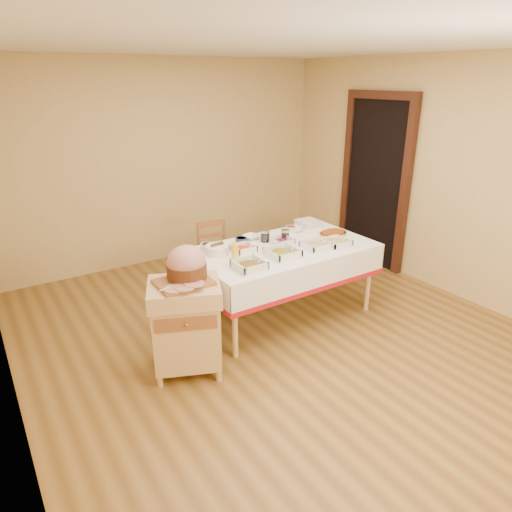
{
  "coord_description": "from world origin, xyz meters",
  "views": [
    {
      "loc": [
        -2.27,
        -3.15,
        2.35
      ],
      "look_at": [
        -0.09,
        0.2,
        0.78
      ],
      "focal_mm": 32.0,
      "sensor_mm": 36.0,
      "label": 1
    }
  ],
  "objects_px": {
    "dining_chair": "(216,256)",
    "mustard_bottle": "(235,250)",
    "bread_basket": "(217,249)",
    "brass_platter": "(333,233)",
    "dining_table": "(283,262)",
    "butcher_cart": "(186,323)",
    "ham_on_board": "(186,266)",
    "preserve_jar_right": "(285,236)",
    "preserve_jar_left": "(265,236)",
    "plate_stack": "(308,223)"
  },
  "relations": [
    {
      "from": "dining_chair",
      "to": "ham_on_board",
      "type": "distance_m",
      "value": 1.62
    },
    {
      "from": "plate_stack",
      "to": "preserve_jar_right",
      "type": "bearing_deg",
      "value": -154.08
    },
    {
      "from": "butcher_cart",
      "to": "bread_basket",
      "type": "xyz_separation_m",
      "value": [
        0.61,
        0.56,
        0.34
      ]
    },
    {
      "from": "ham_on_board",
      "to": "preserve_jar_right",
      "type": "distance_m",
      "value": 1.43
    },
    {
      "from": "preserve_jar_left",
      "to": "brass_platter",
      "type": "relative_size",
      "value": 0.39
    },
    {
      "from": "ham_on_board",
      "to": "mustard_bottle",
      "type": "relative_size",
      "value": 2.4
    },
    {
      "from": "butcher_cart",
      "to": "dining_chair",
      "type": "bearing_deg",
      "value": 52.87
    },
    {
      "from": "butcher_cart",
      "to": "preserve_jar_left",
      "type": "height_order",
      "value": "preserve_jar_left"
    },
    {
      "from": "preserve_jar_left",
      "to": "plate_stack",
      "type": "bearing_deg",
      "value": 13.18
    },
    {
      "from": "ham_on_board",
      "to": "dining_table",
      "type": "bearing_deg",
      "value": 15.46
    },
    {
      "from": "preserve_jar_right",
      "to": "mustard_bottle",
      "type": "xyz_separation_m",
      "value": [
        -0.71,
        -0.17,
        0.03
      ]
    },
    {
      "from": "preserve_jar_right",
      "to": "bread_basket",
      "type": "distance_m",
      "value": 0.78
    },
    {
      "from": "dining_chair",
      "to": "mustard_bottle",
      "type": "height_order",
      "value": "mustard_bottle"
    },
    {
      "from": "plate_stack",
      "to": "brass_platter",
      "type": "relative_size",
      "value": 0.71
    },
    {
      "from": "bread_basket",
      "to": "brass_platter",
      "type": "bearing_deg",
      "value": -8.21
    },
    {
      "from": "ham_on_board",
      "to": "bread_basket",
      "type": "distance_m",
      "value": 0.79
    },
    {
      "from": "butcher_cart",
      "to": "mustard_bottle",
      "type": "relative_size",
      "value": 4.29
    },
    {
      "from": "ham_on_board",
      "to": "mustard_bottle",
      "type": "distance_m",
      "value": 0.72
    },
    {
      "from": "butcher_cart",
      "to": "preserve_jar_left",
      "type": "relative_size",
      "value": 6.49
    },
    {
      "from": "dining_table",
      "to": "preserve_jar_right",
      "type": "xyz_separation_m",
      "value": [
        0.13,
        0.15,
        0.21
      ]
    },
    {
      "from": "preserve_jar_right",
      "to": "mustard_bottle",
      "type": "relative_size",
      "value": 0.61
    },
    {
      "from": "dining_chair",
      "to": "preserve_jar_right",
      "type": "relative_size",
      "value": 7.15
    },
    {
      "from": "butcher_cart",
      "to": "bread_basket",
      "type": "relative_size",
      "value": 3.5
    },
    {
      "from": "dining_table",
      "to": "preserve_jar_right",
      "type": "bearing_deg",
      "value": 48.09
    },
    {
      "from": "dining_chair",
      "to": "plate_stack",
      "type": "bearing_deg",
      "value": -28.39
    },
    {
      "from": "butcher_cart",
      "to": "dining_chair",
      "type": "xyz_separation_m",
      "value": [
        0.96,
        1.27,
        -0.04
      ]
    },
    {
      "from": "preserve_jar_left",
      "to": "brass_platter",
      "type": "xyz_separation_m",
      "value": [
        0.73,
        -0.23,
        -0.04
      ]
    },
    {
      "from": "dining_chair",
      "to": "preserve_jar_left",
      "type": "distance_m",
      "value": 0.81
    },
    {
      "from": "mustard_bottle",
      "to": "bread_basket",
      "type": "distance_m",
      "value": 0.23
    },
    {
      "from": "dining_table",
      "to": "ham_on_board",
      "type": "bearing_deg",
      "value": -164.54
    },
    {
      "from": "dining_table",
      "to": "butcher_cart",
      "type": "distance_m",
      "value": 1.32
    },
    {
      "from": "bread_basket",
      "to": "brass_platter",
      "type": "relative_size",
      "value": 0.71
    },
    {
      "from": "dining_chair",
      "to": "mustard_bottle",
      "type": "distance_m",
      "value": 1.05
    },
    {
      "from": "butcher_cart",
      "to": "preserve_jar_right",
      "type": "distance_m",
      "value": 1.53
    },
    {
      "from": "preserve_jar_left",
      "to": "bread_basket",
      "type": "height_order",
      "value": "preserve_jar_left"
    },
    {
      "from": "preserve_jar_left",
      "to": "preserve_jar_right",
      "type": "xyz_separation_m",
      "value": [
        0.2,
        -0.08,
        -0.0
      ]
    },
    {
      "from": "preserve_jar_left",
      "to": "preserve_jar_right",
      "type": "height_order",
      "value": "preserve_jar_left"
    },
    {
      "from": "preserve_jar_right",
      "to": "brass_platter",
      "type": "bearing_deg",
      "value": -15.17
    },
    {
      "from": "ham_on_board",
      "to": "butcher_cart",
      "type": "bearing_deg",
      "value": -141.95
    },
    {
      "from": "dining_table",
      "to": "ham_on_board",
      "type": "xyz_separation_m",
      "value": [
        -1.21,
        -0.33,
        0.34
      ]
    },
    {
      "from": "mustard_bottle",
      "to": "bread_basket",
      "type": "relative_size",
      "value": 0.82
    },
    {
      "from": "dining_chair",
      "to": "ham_on_board",
      "type": "relative_size",
      "value": 1.82
    },
    {
      "from": "bread_basket",
      "to": "plate_stack",
      "type": "xyz_separation_m",
      "value": [
        1.29,
        0.2,
        -0.01
      ]
    },
    {
      "from": "mustard_bottle",
      "to": "brass_platter",
      "type": "relative_size",
      "value": 0.58
    },
    {
      "from": "ham_on_board",
      "to": "plate_stack",
      "type": "bearing_deg",
      "value": 21.54
    },
    {
      "from": "preserve_jar_left",
      "to": "brass_platter",
      "type": "bearing_deg",
      "value": -17.17
    },
    {
      "from": "preserve_jar_right",
      "to": "plate_stack",
      "type": "bearing_deg",
      "value": 25.92
    },
    {
      "from": "dining_table",
      "to": "butcher_cart",
      "type": "xyz_separation_m",
      "value": [
        -1.26,
        -0.37,
        -0.14
      ]
    },
    {
      "from": "dining_table",
      "to": "preserve_jar_right",
      "type": "distance_m",
      "value": 0.29
    },
    {
      "from": "mustard_bottle",
      "to": "brass_platter",
      "type": "height_order",
      "value": "mustard_bottle"
    }
  ]
}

